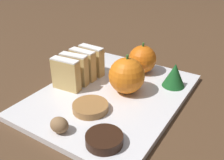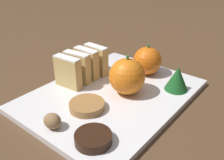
# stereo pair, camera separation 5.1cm
# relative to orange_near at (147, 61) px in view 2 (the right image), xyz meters

# --- Properties ---
(ground_plane) EXTENTS (6.00, 6.00, 0.00)m
(ground_plane) POSITION_rel_orange_near_xyz_m (-0.01, -0.12, -0.05)
(ground_plane) COLOR #513823
(serving_platter) EXTENTS (0.27, 0.36, 0.01)m
(serving_platter) POSITION_rel_orange_near_xyz_m (-0.01, -0.12, -0.04)
(serving_platter) COLOR white
(serving_platter) RESTS_ON ground_plane
(stollen_slice_front) EXTENTS (0.06, 0.03, 0.07)m
(stollen_slice_front) POSITION_rel_orange_near_xyz_m (-0.10, -0.16, 0.00)
(stollen_slice_front) COLOR tan
(stollen_slice_front) RESTS_ON serving_platter
(stollen_slice_second) EXTENTS (0.06, 0.03, 0.07)m
(stollen_slice_second) POSITION_rel_orange_near_xyz_m (-0.10, -0.13, 0.00)
(stollen_slice_second) COLOR tan
(stollen_slice_second) RESTS_ON serving_platter
(stollen_slice_third) EXTENTS (0.06, 0.02, 0.07)m
(stollen_slice_third) POSITION_rel_orange_near_xyz_m (-0.10, -0.10, 0.00)
(stollen_slice_third) COLOR tan
(stollen_slice_third) RESTS_ON serving_platter
(stollen_slice_fourth) EXTENTS (0.06, 0.02, 0.07)m
(stollen_slice_fourth) POSITION_rel_orange_near_xyz_m (-0.10, -0.07, 0.00)
(stollen_slice_fourth) COLOR tan
(stollen_slice_fourth) RESTS_ON serving_platter
(orange_near) EXTENTS (0.07, 0.07, 0.07)m
(orange_near) POSITION_rel_orange_near_xyz_m (0.00, 0.00, 0.00)
(orange_near) COLOR orange
(orange_near) RESTS_ON serving_platter
(orange_far) EXTENTS (0.08, 0.08, 0.08)m
(orange_far) POSITION_rel_orange_near_xyz_m (0.01, -0.10, 0.00)
(orange_far) COLOR orange
(orange_far) RESTS_ON serving_platter
(walnut) EXTENTS (0.03, 0.03, 0.03)m
(walnut) POSITION_rel_orange_near_xyz_m (-0.01, -0.27, -0.02)
(walnut) COLOR #8E6B47
(walnut) RESTS_ON serving_platter
(chocolate_cookie) EXTENTS (0.06, 0.06, 0.02)m
(chocolate_cookie) POSITION_rel_orange_near_xyz_m (0.06, -0.26, -0.03)
(chocolate_cookie) COLOR black
(chocolate_cookie) RESTS_ON serving_platter
(gingerbread_cookie) EXTENTS (0.07, 0.07, 0.01)m
(gingerbread_cookie) POSITION_rel_orange_near_xyz_m (-0.00, -0.20, -0.03)
(gingerbread_cookie) COLOR #A3703D
(gingerbread_cookie) RESTS_ON serving_platter
(evergreen_sprig) EXTENTS (0.05, 0.05, 0.05)m
(evergreen_sprig) POSITION_rel_orange_near_xyz_m (0.09, -0.03, -0.01)
(evergreen_sprig) COLOR #195623
(evergreen_sprig) RESTS_ON serving_platter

